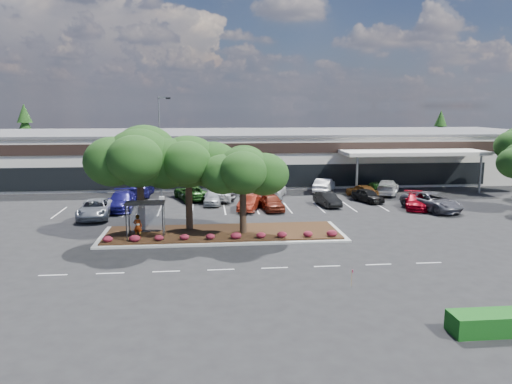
{
  "coord_description": "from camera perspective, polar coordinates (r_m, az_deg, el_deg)",
  "views": [
    {
      "loc": [
        -3.2,
        -32.3,
        9.54
      ],
      "look_at": [
        0.87,
        7.67,
        2.6
      ],
      "focal_mm": 35.0,
      "sensor_mm": 36.0,
      "label": 1
    }
  ],
  "objects": [
    {
      "name": "lane_markings",
      "position": [
        43.88,
        -1.68,
        -2.75
      ],
      "size": [
        33.12,
        20.06,
        0.01
      ],
      "color": "silver",
      "rests_on": "ground"
    },
    {
      "name": "car_0",
      "position": [
        48.0,
        -15.11,
        -0.99
      ],
      "size": [
        2.53,
        5.82,
        1.67
      ],
      "primitive_type": "imported",
      "rotation": [
        0.0,
        0.0,
        0.03
      ],
      "color": "navy",
      "rests_on": "ground"
    },
    {
      "name": "landscape_island",
      "position": [
        37.52,
        -3.81,
        -4.76
      ],
      "size": [
        18.0,
        6.0,
        0.26
      ],
      "color": "#ADACA7",
      "rests_on": "ground"
    },
    {
      "name": "car_7",
      "position": [
        49.26,
        17.76,
        -1.0
      ],
      "size": [
        3.36,
        5.24,
        1.41
      ],
      "primitive_type": "imported",
      "rotation": [
        0.0,
        0.0,
        -0.31
      ],
      "color": "#920211",
      "rests_on": "ground"
    },
    {
      "name": "car_6",
      "position": [
        51.29,
        12.66,
        -0.4
      ],
      "size": [
        2.83,
        4.22,
        1.34
      ],
      "primitive_type": "imported",
      "rotation": [
        0.0,
        0.0,
        0.35
      ],
      "color": "black",
      "rests_on": "ground"
    },
    {
      "name": "shrub_row",
      "position": [
        35.39,
        -3.69,
        -5.0
      ],
      "size": [
        17.0,
        0.8,
        0.5
      ],
      "primitive_type": null,
      "color": "maroon",
      "rests_on": "landscape_island"
    },
    {
      "name": "survey_stake",
      "position": [
        27.54,
        10.92,
        -9.34
      ],
      "size": [
        0.07,
        0.14,
        0.91
      ],
      "color": "tan",
      "rests_on": "ground"
    },
    {
      "name": "ground",
      "position": [
        33.83,
        -0.15,
        -6.58
      ],
      "size": [
        160.0,
        160.0,
        0.0
      ],
      "primitive_type": "plane",
      "color": "black",
      "rests_on": "ground"
    },
    {
      "name": "light_pole",
      "position": [
        51.32,
        -10.78,
        4.2
      ],
      "size": [
        1.42,
        0.74,
        10.52
      ],
      "rotation": [
        0.0,
        0.0,
        -0.3
      ],
      "color": "#ADACA7",
      "rests_on": "ground"
    },
    {
      "name": "car_15",
      "position": [
        53.91,
        12.0,
        0.15
      ],
      "size": [
        2.92,
        4.46,
        1.41
      ],
      "primitive_type": "imported",
      "rotation": [
        0.0,
        0.0,
        3.47
      ],
      "color": "brown",
      "rests_on": "ground"
    },
    {
      "name": "car_14",
      "position": [
        56.3,
        7.79,
        0.77
      ],
      "size": [
        3.5,
        5.04,
        1.58
      ],
      "primitive_type": "imported",
      "rotation": [
        0.0,
        0.0,
        2.72
      ],
      "color": "white",
      "rests_on": "ground"
    },
    {
      "name": "car_1",
      "position": [
        45.26,
        -17.91,
        -1.84
      ],
      "size": [
        2.91,
        5.78,
        1.57
      ],
      "primitive_type": "imported",
      "rotation": [
        0.0,
        0.0,
        0.05
      ],
      "color": "#9CA1A6",
      "rests_on": "ground"
    },
    {
      "name": "person_waiting",
      "position": [
        36.42,
        -13.36,
        -3.84
      ],
      "size": [
        0.7,
        0.54,
        1.72
      ],
      "primitive_type": "imported",
      "rotation": [
        0.0,
        0.0,
        2.91
      ],
      "color": "#594C47",
      "rests_on": "landscape_island"
    },
    {
      "name": "car_2",
      "position": [
        49.02,
        -4.99,
        -0.64
      ],
      "size": [
        1.92,
        4.14,
        1.37
      ],
      "primitive_type": "imported",
      "rotation": [
        0.0,
        0.0,
        -0.07
      ],
      "color": "#9BA0A6",
      "rests_on": "ground"
    },
    {
      "name": "car_11",
      "position": [
        51.7,
        -3.91,
        -0.01
      ],
      "size": [
        2.93,
        4.7,
        1.49
      ],
      "primitive_type": "imported",
      "rotation": [
        0.0,
        0.0,
        3.43
      ],
      "color": "#54545C",
      "rests_on": "ground"
    },
    {
      "name": "bus_shelter",
      "position": [
        36.24,
        -12.52,
        -1.95
      ],
      "size": [
        2.75,
        1.55,
        2.59
      ],
      "color": "black",
      "rests_on": "landscape_island"
    },
    {
      "name": "island_tree_west",
      "position": [
        37.49,
        -13.11,
        1.36
      ],
      "size": [
        7.2,
        7.2,
        7.89
      ],
      "primitive_type": null,
      "color": "#133B11",
      "rests_on": "landscape_island"
    },
    {
      "name": "retail_store",
      "position": [
        66.59,
        -2.99,
        4.28
      ],
      "size": [
        80.4,
        25.2,
        6.25
      ],
      "color": "silver",
      "rests_on": "ground"
    },
    {
      "name": "car_10",
      "position": [
        51.73,
        -7.48,
        -0.06
      ],
      "size": [
        4.06,
        5.92,
        1.5
      ],
      "primitive_type": "imported",
      "rotation": [
        0.0,
        0.0,
        3.46
      ],
      "color": "#184112",
      "rests_on": "ground"
    },
    {
      "name": "island_tree_mid",
      "position": [
        37.94,
        -7.72,
        1.19
      ],
      "size": [
        6.6,
        6.6,
        7.32
      ],
      "primitive_type": null,
      "color": "#133B11",
      "rests_on": "landscape_island"
    },
    {
      "name": "car_12",
      "position": [
        51.16,
        -4.15,
        -0.1
      ],
      "size": [
        3.26,
        5.83,
        1.54
      ],
      "primitive_type": "imported",
      "rotation": [
        0.0,
        0.0,
        3.01
      ],
      "color": "silver",
      "rests_on": "ground"
    },
    {
      "name": "car_5",
      "position": [
        48.63,
        8.15,
        -0.81
      ],
      "size": [
        2.1,
        4.23,
        1.33
      ],
      "primitive_type": "imported",
      "rotation": [
        0.0,
        0.0,
        0.18
      ],
      "color": "black",
      "rests_on": "ground"
    },
    {
      "name": "island_tree_east",
      "position": [
        36.6,
        -1.5,
        0.32
      ],
      "size": [
        5.8,
        5.8,
        6.5
      ],
      "primitive_type": null,
      "color": "#133B11",
      "rests_on": "landscape_island"
    },
    {
      "name": "car_3",
      "position": [
        46.22,
        -0.79,
        -1.21
      ],
      "size": [
        2.65,
        4.56,
        1.42
      ],
      "primitive_type": "imported",
      "rotation": [
        0.0,
        0.0,
        -0.28
      ],
      "color": "maroon",
      "rests_on": "ground"
    },
    {
      "name": "conifer_north_east",
      "position": [
        85.03,
        20.25,
        5.8
      ],
      "size": [
        3.96,
        3.96,
        9.0
      ],
      "primitive_type": "cone",
      "color": "#133B11",
      "rests_on": "ground"
    },
    {
      "name": "car_9",
      "position": [
        54.75,
        -12.98,
        0.35
      ],
      "size": [
        2.46,
        5.53,
        1.58
      ],
      "primitive_type": "imported",
      "rotation": [
        0.0,
        0.0,
        3.1
      ],
      "color": "#161554",
      "rests_on": "ground"
    },
    {
      "name": "car_17",
      "position": [
        56.29,
        14.77,
        0.54
      ],
      "size": [
        4.36,
        5.94,
        1.6
      ],
      "primitive_type": "imported",
      "rotation": [
        0.0,
        0.0,
        2.71
      ],
      "color": "silver",
      "rests_on": "ground"
    },
    {
      "name": "car_8",
      "position": [
        48.79,
        19.45,
        -1.04
      ],
      "size": [
        4.76,
        6.6,
        1.67
      ],
      "primitive_type": "imported",
      "rotation": [
        0.0,
        0.0,
        0.37
      ],
      "color": "#595861",
      "rests_on": "ground"
    },
    {
      "name": "car_4",
      "position": [
        46.26,
        1.8,
        -1.17
      ],
      "size": [
        2.24,
        4.54,
        1.49
      ],
      "primitive_type": "imported",
      "rotation": [
        0.0,
        0.0,
        0.11
      ],
      "color": "maroon",
      "rests_on": "ground"
    },
    {
      "name": "car_13",
      "position": [
        52.97,
        1.92,
        0.22
      ],
      "size": [
        3.89,
        5.72,
        1.46
      ],
      "primitive_type": "imported",
      "rotation": [
        0.0,
        0.0,
        2.83
      ],
      "color": "white",
      "rests_on": "ground"
    },
    {
      "name": "conifer_north_west",
      "position": [
        82.88,
        -24.8,
        5.76
      ],
      "size": [
        4.4,
        4.4,
        10.0
      ],
      "primitive_type": "cone",
      "color": "#133B11",
      "rests_on": "ground"
    },
    {
      "name": "car_16",
      "position": [
        56.12,
        13.52,
        0.43
      ],
      "size": [
        2.07,
        4.68,
        1.34
      ],
      "primitive_type": "imported",
      "rotation": [
        0.0,
        0.0,
        3.1
      ],
      "color": "#1D4E15",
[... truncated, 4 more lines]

